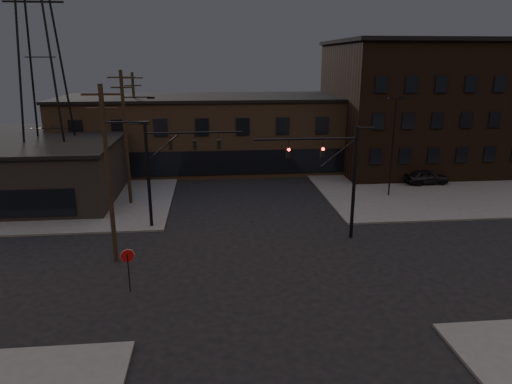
% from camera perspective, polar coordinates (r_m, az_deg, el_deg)
% --- Properties ---
extents(ground, '(140.00, 140.00, 0.00)m').
position_cam_1_polar(ground, '(28.28, 1.65, -9.57)').
color(ground, black).
rests_on(ground, ground).
extents(sidewalk_ne, '(30.00, 30.00, 0.15)m').
position_cam_1_polar(sidewalk_ne, '(54.98, 21.92, 2.21)').
color(sidewalk_ne, '#474744').
rests_on(sidewalk_ne, ground).
extents(sidewalk_nw, '(30.00, 30.00, 0.15)m').
position_cam_1_polar(sidewalk_nw, '(52.25, -26.46, 0.98)').
color(sidewalk_nw, '#474744').
rests_on(sidewalk_nw, ground).
extents(building_row, '(40.00, 12.00, 8.00)m').
position_cam_1_polar(building_row, '(53.98, -2.12, 7.39)').
color(building_row, '#503C2A').
rests_on(building_row, ground).
extents(building_right, '(22.00, 16.00, 14.00)m').
position_cam_1_polar(building_right, '(57.40, 20.83, 9.91)').
color(building_right, black).
rests_on(building_right, ground).
extents(building_left, '(16.00, 12.00, 5.00)m').
position_cam_1_polar(building_left, '(45.55, -27.03, 2.01)').
color(building_left, black).
rests_on(building_left, ground).
extents(traffic_signal_near, '(7.12, 0.24, 8.00)m').
position_cam_1_polar(traffic_signal_near, '(31.84, 10.30, 2.58)').
color(traffic_signal_near, black).
rests_on(traffic_signal_near, ground).
extents(traffic_signal_far, '(7.12, 0.24, 8.00)m').
position_cam_1_polar(traffic_signal_far, '(34.20, -11.28, 3.61)').
color(traffic_signal_far, black).
rests_on(traffic_signal_far, ground).
extents(stop_sign, '(0.72, 0.33, 2.48)m').
position_cam_1_polar(stop_sign, '(25.92, -15.74, -8.22)').
color(stop_sign, black).
rests_on(stop_sign, ground).
extents(utility_pole_near, '(3.70, 0.28, 11.00)m').
position_cam_1_polar(utility_pole_near, '(28.65, -17.87, 2.45)').
color(utility_pole_near, black).
rests_on(utility_pole_near, ground).
extents(utility_pole_mid, '(3.70, 0.28, 11.50)m').
position_cam_1_polar(utility_pole_mid, '(40.35, -15.90, 6.82)').
color(utility_pole_mid, black).
rests_on(utility_pole_mid, ground).
extents(utility_pole_far, '(2.20, 0.28, 11.00)m').
position_cam_1_polar(utility_pole_far, '(52.29, -14.82, 8.56)').
color(utility_pole_far, black).
rests_on(utility_pole_far, ground).
extents(transmission_tower, '(7.00, 7.00, 25.00)m').
position_cam_1_polar(transmission_tower, '(45.65, -25.37, 15.00)').
color(transmission_tower, black).
rests_on(transmission_tower, ground).
extents(lot_light_a, '(1.50, 0.28, 9.14)m').
position_cam_1_polar(lot_light_a, '(43.04, 16.78, 6.48)').
color(lot_light_a, black).
rests_on(lot_light_a, ground).
extents(lot_light_b, '(1.50, 0.28, 9.14)m').
position_cam_1_polar(lot_light_b, '(50.01, 21.05, 7.37)').
color(lot_light_b, black).
rests_on(lot_light_b, ground).
extents(parked_car_lot_a, '(4.38, 1.92, 1.47)m').
position_cam_1_polar(parked_car_lot_a, '(49.25, 20.54, 1.79)').
color(parked_car_lot_a, black).
rests_on(parked_car_lot_a, sidewalk_ne).
extents(parked_car_lot_b, '(5.14, 3.77, 1.38)m').
position_cam_1_polar(parked_car_lot_b, '(53.25, 20.42, 2.79)').
color(parked_car_lot_b, silver).
rests_on(parked_car_lot_b, sidewalk_ne).
extents(car_crossing, '(2.00, 4.55, 1.45)m').
position_cam_1_polar(car_crossing, '(53.11, 4.01, 3.62)').
color(car_crossing, black).
rests_on(car_crossing, ground).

